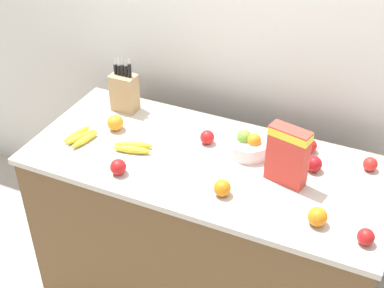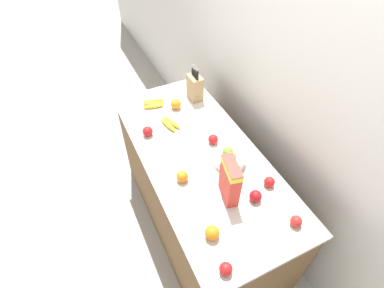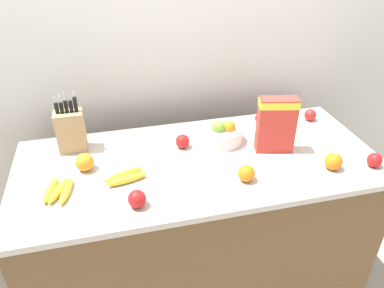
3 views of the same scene
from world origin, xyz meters
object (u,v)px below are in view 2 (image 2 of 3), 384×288
apple_rightmost (296,221)px  orange_front_center (176,104)px  banana_bunch_left (153,104)px  orange_front_right (212,233)px  apple_near_bananas (256,196)px  apple_front (269,182)px  banana_bunch_right (170,123)px  apple_leftmost (226,269)px  orange_back_center (182,177)px  fruit_bowl (230,158)px  apple_rear (213,139)px  cereal_box (231,179)px  apple_middle (148,131)px  knife_block (195,87)px

apple_rightmost → orange_front_center: size_ratio=0.80×
banana_bunch_left → apple_rightmost: 1.39m
banana_bunch_left → orange_front_right: orange_front_right is taller
apple_near_bananas → apple_front: bearing=111.0°
banana_bunch_left → banana_bunch_right: (0.28, 0.03, 0.00)m
apple_leftmost → orange_back_center: (-0.61, 0.04, 0.00)m
fruit_bowl → apple_rear: size_ratio=2.97×
apple_leftmost → apple_rightmost: (-0.06, 0.48, -0.00)m
cereal_box → banana_bunch_right: (-0.74, -0.08, -0.13)m
fruit_bowl → orange_front_right: (0.42, -0.35, -0.01)m
apple_front → orange_front_center: orange_front_center is taller
banana_bunch_right → orange_front_right: orange_front_right is taller
apple_front → orange_back_center: (-0.27, -0.47, 0.00)m
cereal_box → apple_rear: cereal_box is taller
fruit_bowl → apple_front: 0.30m
apple_middle → orange_front_right: bearing=2.9°
banana_bunch_left → apple_rightmost: apple_rightmost is taller
fruit_bowl → apple_front: bearing=25.4°
banana_bunch_right → apple_middle: apple_middle is taller
apple_rightmost → apple_middle: size_ratio=0.89×
apple_near_bananas → orange_front_center: bearing=-175.4°
orange_front_center → banana_bunch_right: bearing=-35.9°
cereal_box → banana_bunch_left: bearing=-161.7°
apple_front → apple_middle: (-0.75, -0.53, 0.00)m
banana_bunch_right → cereal_box: bearing=6.1°
knife_block → fruit_bowl: size_ratio=1.47×
apple_middle → knife_block: bearing=117.0°
cereal_box → apple_leftmost: size_ratio=4.08×
fruit_bowl → apple_rightmost: 0.56m
apple_leftmost → orange_front_right: size_ratio=0.85×
apple_rear → orange_front_right: (0.63, -0.34, 0.00)m
orange_back_center → banana_bunch_left: bearing=172.8°
cereal_box → orange_back_center: cereal_box is taller
banana_bunch_left → apple_middle: bearing=-26.7°
apple_near_bananas → fruit_bowl: bearing=178.2°
banana_bunch_left → fruit_bowl: bearing=17.0°
apple_near_bananas → apple_rightmost: (0.23, 0.11, -0.00)m
apple_middle → orange_back_center: size_ratio=0.99×
apple_near_bananas → apple_rear: 0.53m
fruit_bowl → banana_bunch_right: fruit_bowl is taller
banana_bunch_left → apple_near_bananas: bearing=11.8°
orange_front_right → apple_rear: bearing=151.3°
orange_front_right → apple_leftmost: bearing=-8.2°
knife_block → apple_near_bananas: size_ratio=4.17×
fruit_bowl → banana_bunch_right: (-0.51, -0.21, -0.03)m
cereal_box → apple_front: bearing=92.5°
cereal_box → apple_rightmost: 0.42m
knife_block → banana_bunch_right: knife_block is taller
cereal_box → apple_near_bananas: (0.10, 0.13, -0.12)m
apple_front → apple_middle: bearing=-144.9°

